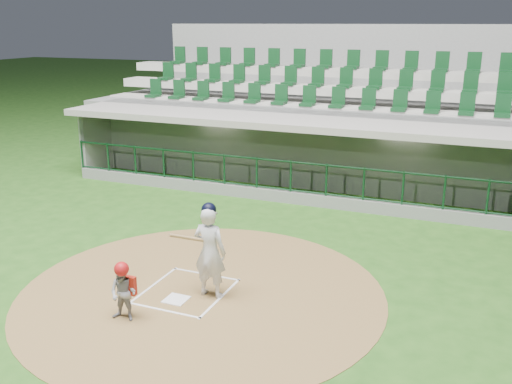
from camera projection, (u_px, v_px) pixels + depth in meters
ground at (194, 286)px, 11.56m from camera, size 120.00×120.00×0.00m
dirt_circle at (202, 292)px, 11.27m from camera, size 7.20×7.20×0.01m
home_plate at (176, 300)px, 10.93m from camera, size 0.43×0.43×0.02m
batter_box_chalk at (186, 291)px, 11.29m from camera, size 1.55×1.80×0.01m
dugout_structure at (312, 158)px, 18.17m from camera, size 16.40×3.70×3.00m
seating_deck at (336, 128)px, 20.80m from camera, size 17.00×6.72×5.15m
batter at (210, 250)px, 10.86m from camera, size 0.88×0.87×1.90m
catcher at (123, 291)px, 10.07m from camera, size 0.53×0.42×1.11m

